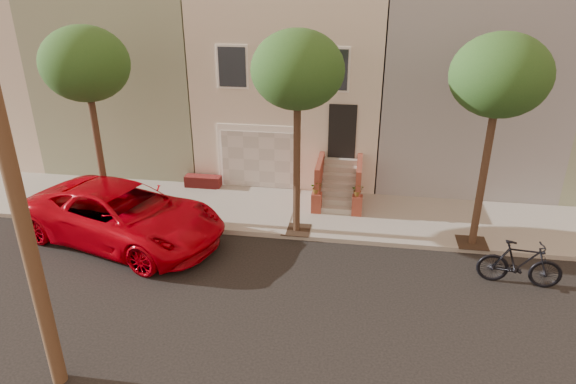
# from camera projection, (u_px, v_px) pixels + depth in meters

# --- Properties ---
(ground) EXTENTS (90.00, 90.00, 0.00)m
(ground) POSITION_uv_depth(u_px,v_px,m) (237.00, 302.00, 12.97)
(ground) COLOR black
(ground) RESTS_ON ground
(sidewalk) EXTENTS (40.00, 3.70, 0.15)m
(sidewalk) POSITION_uv_depth(u_px,v_px,m) (274.00, 211.00, 17.78)
(sidewalk) COLOR gray
(sidewalk) RESTS_ON ground
(house_row) EXTENTS (33.10, 11.70, 7.00)m
(house_row) POSITION_uv_depth(u_px,v_px,m) (298.00, 78.00, 21.62)
(house_row) COLOR beige
(house_row) RESTS_ON sidewalk
(tree_left) EXTENTS (2.70, 2.57, 6.30)m
(tree_left) POSITION_uv_depth(u_px,v_px,m) (85.00, 65.00, 15.16)
(tree_left) COLOR #2D2116
(tree_left) RESTS_ON sidewalk
(tree_mid) EXTENTS (2.70, 2.57, 6.30)m
(tree_mid) POSITION_uv_depth(u_px,v_px,m) (298.00, 71.00, 14.23)
(tree_mid) COLOR #2D2116
(tree_mid) RESTS_ON sidewalk
(tree_right) EXTENTS (2.70, 2.57, 6.30)m
(tree_right) POSITION_uv_depth(u_px,v_px,m) (500.00, 77.00, 13.45)
(tree_right) COLOR #2D2116
(tree_right) RESTS_ON sidewalk
(pickup_truck) EXTENTS (7.13, 4.77, 1.82)m
(pickup_truck) POSITION_uv_depth(u_px,v_px,m) (123.00, 215.00, 15.61)
(pickup_truck) COLOR #BB000E
(pickup_truck) RESTS_ON ground
(motorcycle) EXTENTS (2.23, 0.82, 1.31)m
(motorcycle) POSITION_uv_depth(u_px,v_px,m) (520.00, 264.00, 13.46)
(motorcycle) COLOR black
(motorcycle) RESTS_ON ground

